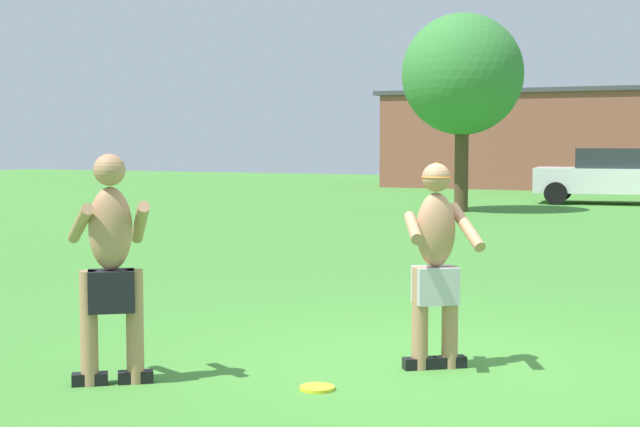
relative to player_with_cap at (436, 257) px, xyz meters
name	(u,v)px	position (x,y,z in m)	size (l,w,h in m)	color
ground_plane	(431,364)	(-0.08, 0.13, -0.89)	(80.00, 80.00, 0.00)	#428433
player_with_cap	(436,257)	(0.00, 0.00, 0.00)	(0.72, 0.76, 1.64)	black
player_in_black	(111,264)	(-2.01, -1.48, 0.01)	(0.81, 0.71, 1.71)	black
frisbee	(317,388)	(-0.56, -0.99, -0.88)	(0.26, 0.26, 0.03)	yellow
car_white_mid_lot	(615,175)	(-1.69, 21.17, -0.06)	(4.48, 2.43, 1.58)	white
outbuilding_behind_lot	(554,139)	(-5.24, 30.07, 0.96)	(12.75, 5.36, 3.68)	brown
tree_right_field	(462,75)	(-4.78, 16.46, 2.55)	(3.05, 3.05, 4.98)	#4C3823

